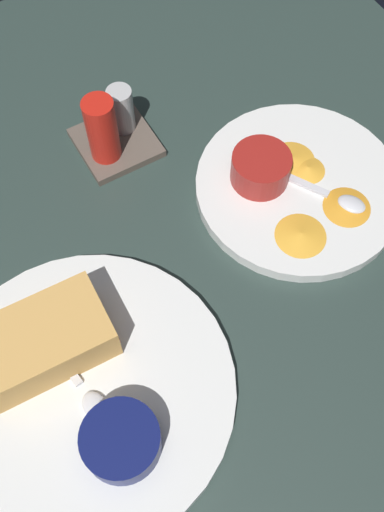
# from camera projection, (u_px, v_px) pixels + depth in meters

# --- Properties ---
(ground_plane) EXTENTS (1.10, 1.10, 0.03)m
(ground_plane) POSITION_uv_depth(u_px,v_px,m) (122.00, 354.00, 0.63)
(ground_plane) COLOR #283833
(plate_sandwich_main) EXTENTS (0.29, 0.29, 0.02)m
(plate_sandwich_main) POSITION_uv_depth(u_px,v_px,m) (86.00, 391.00, 0.59)
(plate_sandwich_main) COLOR silver
(plate_sandwich_main) RESTS_ON ground_plane
(sandwich_half_near) EXTENTS (0.14, 0.08, 0.05)m
(sandwich_half_near) POSITION_uv_depth(u_px,v_px,m) (42.00, 342.00, 0.58)
(sandwich_half_near) COLOR tan
(sandwich_half_near) RESTS_ON plate_sandwich_main
(ramekin_dark_sauce) EXTENTS (0.07, 0.07, 0.03)m
(ramekin_dark_sauce) POSITION_uv_depth(u_px,v_px,m) (121.00, 441.00, 0.54)
(ramekin_dark_sauce) COLOR #0C144C
(ramekin_dark_sauce) RESTS_ON plate_sandwich_main
(spoon_by_dark_ramekin) EXTENTS (0.03, 0.10, 0.01)m
(spoon_by_dark_ramekin) POSITION_uv_depth(u_px,v_px,m) (88.00, 396.00, 0.57)
(spoon_by_dark_ramekin) COLOR silver
(spoon_by_dark_ramekin) RESTS_ON plate_sandwich_main
(plate_chips_companion) EXTENTS (0.24, 0.24, 0.02)m
(plate_chips_companion) POSITION_uv_depth(u_px,v_px,m) (298.00, 187.00, 0.70)
(plate_chips_companion) COLOR silver
(plate_chips_companion) RESTS_ON ground_plane
(ramekin_light_gravy) EXTENTS (0.07, 0.07, 0.04)m
(ramekin_light_gravy) POSITION_uv_depth(u_px,v_px,m) (261.00, 167.00, 0.68)
(ramekin_light_gravy) COLOR maroon
(ramekin_light_gravy) RESTS_ON plate_chips_companion
(spoon_by_gravy_ramekin) EXTENTS (0.06, 0.09, 0.01)m
(spoon_by_gravy_ramekin) POSITION_uv_depth(u_px,v_px,m) (341.00, 199.00, 0.68)
(spoon_by_gravy_ramekin) COLOR silver
(spoon_by_gravy_ramekin) RESTS_ON plate_chips_companion
(plantain_chip_scatter) EXTENTS (0.14, 0.16, 0.01)m
(plantain_chip_scatter) POSITION_uv_depth(u_px,v_px,m) (312.00, 195.00, 0.68)
(plantain_chip_scatter) COLOR gold
(plantain_chip_scatter) RESTS_ON plate_chips_companion
(condiment_caddy) EXTENTS (0.09, 0.09, 0.10)m
(condiment_caddy) POSITION_uv_depth(u_px,v_px,m) (111.00, 130.00, 0.71)
(condiment_caddy) COLOR brown
(condiment_caddy) RESTS_ON ground_plane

